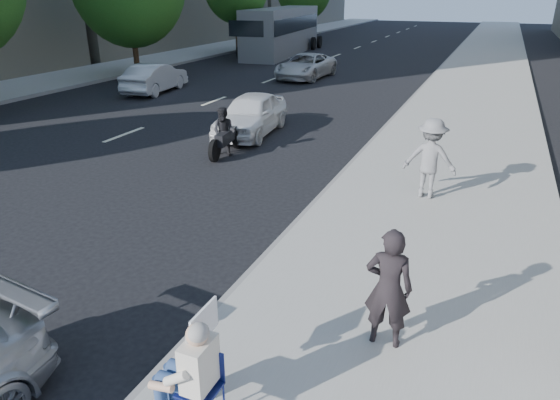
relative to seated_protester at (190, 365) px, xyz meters
The scene contains 11 objects.
ground 2.88m from the seated_protester, 146.43° to the left, with size 160.00×160.00×0.00m, color black.
near_sidewalk 21.60m from the seated_protester, 85.45° to the left, with size 5.00×120.00×0.15m, color #9B9991.
far_sidewalk 28.74m from the seated_protester, 131.50° to the left, with size 4.50×120.00×0.15m, color #9B9991.
seated_protester is the anchor object (origin of this frame).
jogger 7.71m from the seated_protester, 79.55° to the left, with size 1.17×0.67×1.80m, color slate.
pedestrian_woman 2.66m from the seated_protester, 52.27° to the left, with size 0.61×0.40×1.67m, color black.
white_sedan_near 12.35m from the seated_protester, 113.39° to the left, with size 1.59×3.96×1.35m, color white.
white_sedan_mid 20.45m from the seated_protester, 127.33° to the left, with size 1.43×4.09×1.35m, color #BDBDBD.
white_sedan_far 24.06m from the seated_protester, 107.60° to the left, with size 2.17×4.70×1.31m, color silver.
motorcycle 9.97m from the seated_protester, 117.05° to the left, with size 0.76×2.05×1.42m.
bus 35.37m from the seated_protester, 111.41° to the left, with size 3.79×12.27×3.30m.
Camera 1 is at (4.78, -4.95, 4.50)m, focal length 32.00 mm.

